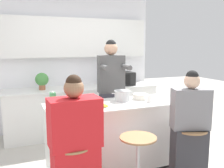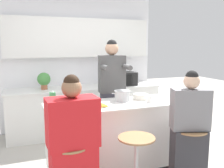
{
  "view_description": "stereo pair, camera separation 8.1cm",
  "coord_description": "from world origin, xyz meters",
  "px_view_note": "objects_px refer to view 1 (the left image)",
  "views": [
    {
      "loc": [
        -1.24,
        -2.99,
        1.68
      ],
      "look_at": [
        0.0,
        0.07,
        1.16
      ],
      "focal_mm": 40.0,
      "sensor_mm": 36.0,
      "label": 1
    },
    {
      "loc": [
        -1.16,
        -3.02,
        1.68
      ],
      "look_at": [
        0.0,
        0.07,
        1.16
      ],
      "focal_mm": 40.0,
      "sensor_mm": 36.0,
      "label": 2
    }
  ],
  "objects_px": {
    "banana_bunch": "(102,105)",
    "juice_carton": "(53,100)",
    "cooking_pot": "(122,96)",
    "bar_stool_rightmost": "(190,151)",
    "potted_plant": "(42,80)",
    "person_seated_near": "(189,133)",
    "microwave": "(121,79)",
    "coffee_cup_far": "(72,108)",
    "kitchen_island": "(114,136)",
    "person_wrapped_blanket": "(75,149)",
    "coffee_cup_near": "(149,99)",
    "bar_stool_center": "(138,162)",
    "person_cooking": "(111,96)",
    "fruit_bowl": "(140,96)"
  },
  "relations": [
    {
      "from": "banana_bunch",
      "to": "juice_carton",
      "type": "xyz_separation_m",
      "value": [
        -0.57,
        0.21,
        0.07
      ]
    },
    {
      "from": "banana_bunch",
      "to": "cooking_pot",
      "type": "bearing_deg",
      "value": 32.83
    },
    {
      "from": "bar_stool_rightmost",
      "to": "potted_plant",
      "type": "height_order",
      "value": "potted_plant"
    },
    {
      "from": "person_seated_near",
      "to": "microwave",
      "type": "relative_size",
      "value": 2.81
    },
    {
      "from": "banana_bunch",
      "to": "coffee_cup_far",
      "type": "bearing_deg",
      "value": -174.88
    },
    {
      "from": "cooking_pot",
      "to": "microwave",
      "type": "xyz_separation_m",
      "value": [
        0.62,
        1.44,
        0.03
      ]
    },
    {
      "from": "potted_plant",
      "to": "bar_stool_rightmost",
      "type": "bearing_deg",
      "value": -57.02
    },
    {
      "from": "person_seated_near",
      "to": "cooking_pot",
      "type": "height_order",
      "value": "person_seated_near"
    },
    {
      "from": "kitchen_island",
      "to": "potted_plant",
      "type": "height_order",
      "value": "potted_plant"
    },
    {
      "from": "coffee_cup_far",
      "to": "person_wrapped_blanket",
      "type": "bearing_deg",
      "value": -99.81
    },
    {
      "from": "coffee_cup_far",
      "to": "banana_bunch",
      "type": "height_order",
      "value": "coffee_cup_far"
    },
    {
      "from": "coffee_cup_near",
      "to": "microwave",
      "type": "relative_size",
      "value": 0.21
    },
    {
      "from": "juice_carton",
      "to": "bar_stool_rightmost",
      "type": "bearing_deg",
      "value": -25.99
    },
    {
      "from": "coffee_cup_far",
      "to": "juice_carton",
      "type": "distance_m",
      "value": 0.31
    },
    {
      "from": "kitchen_island",
      "to": "juice_carton",
      "type": "height_order",
      "value": "juice_carton"
    },
    {
      "from": "bar_stool_center",
      "to": "banana_bunch",
      "type": "height_order",
      "value": "banana_bunch"
    },
    {
      "from": "person_wrapped_blanket",
      "to": "coffee_cup_far",
      "type": "height_order",
      "value": "person_wrapped_blanket"
    },
    {
      "from": "person_cooking",
      "to": "juice_carton",
      "type": "height_order",
      "value": "person_cooking"
    },
    {
      "from": "fruit_bowl",
      "to": "banana_bunch",
      "type": "bearing_deg",
      "value": -159.0
    },
    {
      "from": "fruit_bowl",
      "to": "microwave",
      "type": "relative_size",
      "value": 0.44
    },
    {
      "from": "person_wrapped_blanket",
      "to": "fruit_bowl",
      "type": "bearing_deg",
      "value": 31.97
    },
    {
      "from": "bar_stool_rightmost",
      "to": "person_wrapped_blanket",
      "type": "height_order",
      "value": "person_wrapped_blanket"
    },
    {
      "from": "person_wrapped_blanket",
      "to": "banana_bunch",
      "type": "relative_size",
      "value": 8.42
    },
    {
      "from": "person_seated_near",
      "to": "microwave",
      "type": "height_order",
      "value": "person_seated_near"
    },
    {
      "from": "coffee_cup_far",
      "to": "bar_stool_center",
      "type": "bearing_deg",
      "value": -39.61
    },
    {
      "from": "bar_stool_center",
      "to": "potted_plant",
      "type": "bearing_deg",
      "value": 108.14
    },
    {
      "from": "bar_stool_center",
      "to": "potted_plant",
      "type": "height_order",
      "value": "potted_plant"
    },
    {
      "from": "person_wrapped_blanket",
      "to": "bar_stool_rightmost",
      "type": "bearing_deg",
      "value": -2.35
    },
    {
      "from": "bar_stool_rightmost",
      "to": "cooking_pot",
      "type": "height_order",
      "value": "cooking_pot"
    },
    {
      "from": "bar_stool_rightmost",
      "to": "juice_carton",
      "type": "height_order",
      "value": "juice_carton"
    },
    {
      "from": "person_cooking",
      "to": "microwave",
      "type": "height_order",
      "value": "person_cooking"
    },
    {
      "from": "bar_stool_center",
      "to": "person_cooking",
      "type": "bearing_deg",
      "value": 81.53
    },
    {
      "from": "cooking_pot",
      "to": "fruit_bowl",
      "type": "height_order",
      "value": "cooking_pot"
    },
    {
      "from": "person_seated_near",
      "to": "juice_carton",
      "type": "distance_m",
      "value": 1.71
    },
    {
      "from": "kitchen_island",
      "to": "microwave",
      "type": "xyz_separation_m",
      "value": [
        0.78,
        1.53,
        0.55
      ]
    },
    {
      "from": "fruit_bowl",
      "to": "person_wrapped_blanket",
      "type": "bearing_deg",
      "value": -145.8
    },
    {
      "from": "person_cooking",
      "to": "person_wrapped_blanket",
      "type": "height_order",
      "value": "person_cooking"
    },
    {
      "from": "bar_stool_center",
      "to": "potted_plant",
      "type": "distance_m",
      "value": 2.49
    },
    {
      "from": "person_seated_near",
      "to": "bar_stool_center",
      "type": "bearing_deg",
      "value": -159.54
    },
    {
      "from": "coffee_cup_far",
      "to": "potted_plant",
      "type": "relative_size",
      "value": 0.36
    },
    {
      "from": "person_cooking",
      "to": "banana_bunch",
      "type": "relative_size",
      "value": 10.57
    },
    {
      "from": "person_cooking",
      "to": "microwave",
      "type": "bearing_deg",
      "value": 65.12
    },
    {
      "from": "cooking_pot",
      "to": "banana_bunch",
      "type": "height_order",
      "value": "cooking_pot"
    },
    {
      "from": "person_cooking",
      "to": "banana_bunch",
      "type": "height_order",
      "value": "person_cooking"
    },
    {
      "from": "banana_bunch",
      "to": "microwave",
      "type": "height_order",
      "value": "microwave"
    },
    {
      "from": "juice_carton",
      "to": "microwave",
      "type": "relative_size",
      "value": 0.41
    },
    {
      "from": "person_seated_near",
      "to": "cooking_pot",
      "type": "bearing_deg",
      "value": 144.42
    },
    {
      "from": "bar_stool_center",
      "to": "cooking_pot",
      "type": "height_order",
      "value": "cooking_pot"
    },
    {
      "from": "bar_stool_rightmost",
      "to": "person_cooking",
      "type": "bearing_deg",
      "value": 112.97
    },
    {
      "from": "person_seated_near",
      "to": "cooking_pot",
      "type": "xyz_separation_m",
      "value": [
        -0.55,
        0.77,
        0.36
      ]
    }
  ]
}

